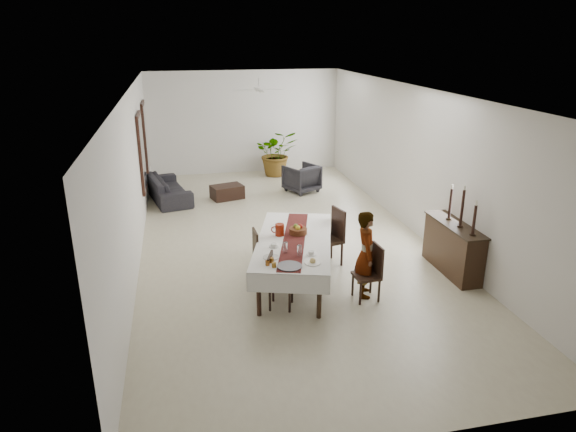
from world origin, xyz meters
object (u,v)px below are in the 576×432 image
Objects in this scene: red_pitcher at (280,230)px; woman at (366,254)px; dining_table_top at (294,241)px; sideboard_body at (453,249)px; sofa at (168,188)px.

woman is (1.29, -0.97, -0.18)m from red_pitcher.
red_pitcher is (-0.21, 0.23, 0.15)m from dining_table_top.
woman reaches higher than red_pitcher.
woman is 2.01m from sideboard_body.
sofa is (-3.31, 6.21, -0.44)m from woman.
woman is at bearing -37.09° from red_pitcher.
dining_table_top is at bearing -47.56° from red_pitcher.
woman is at bearing -17.97° from dining_table_top.
sideboard_body is at bearing -149.89° from sofa.
dining_table_top is 1.20× the size of sofa.
red_pitcher reaches higher than dining_table_top.
red_pitcher is 3.27m from sideboard_body.
red_pitcher reaches higher than sofa.
sideboard_body reaches higher than dining_table_top.
red_pitcher is 0.14× the size of woman.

